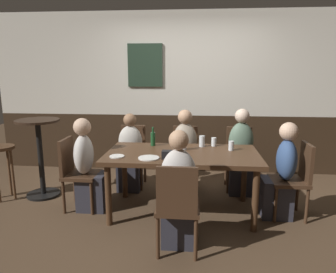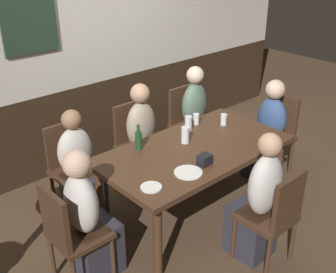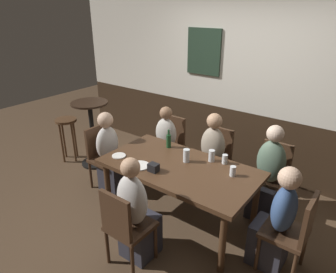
% 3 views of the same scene
% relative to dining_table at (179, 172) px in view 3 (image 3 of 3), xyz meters
% --- Properties ---
extents(ground_plane, '(12.00, 12.00, 0.00)m').
position_rel_dining_table_xyz_m(ground_plane, '(0.00, 0.00, -0.66)').
color(ground_plane, '#4C3826').
extents(wall_back, '(6.40, 0.13, 2.60)m').
position_rel_dining_table_xyz_m(wall_back, '(-0.00, 1.65, 0.64)').
color(wall_back, '#332316').
rests_on(wall_back, ground_plane).
extents(dining_table, '(1.77, 0.95, 0.74)m').
position_rel_dining_table_xyz_m(dining_table, '(0.00, 0.00, 0.00)').
color(dining_table, '#472D1C').
rests_on(dining_table, ground_plane).
extents(chair_mid_far, '(0.40, 0.40, 0.88)m').
position_rel_dining_table_xyz_m(chair_mid_far, '(0.00, 0.89, -0.17)').
color(chair_mid_far, '#422B1C').
rests_on(chair_mid_far, ground_plane).
extents(chair_right_far, '(0.40, 0.40, 0.88)m').
position_rel_dining_table_xyz_m(chair_right_far, '(0.78, 0.89, -0.17)').
color(chair_right_far, '#422B1C').
rests_on(chair_right_far, ground_plane).
extents(chair_mid_near, '(0.40, 0.40, 0.88)m').
position_rel_dining_table_xyz_m(chair_mid_near, '(0.00, -0.89, -0.17)').
color(chair_mid_near, '#422B1C').
rests_on(chair_mid_near, ground_plane).
extents(chair_head_west, '(0.40, 0.40, 0.88)m').
position_rel_dining_table_xyz_m(chair_head_west, '(-1.30, 0.00, -0.17)').
color(chair_head_west, '#422B1C').
rests_on(chair_head_west, ground_plane).
extents(chair_left_far, '(0.40, 0.40, 0.88)m').
position_rel_dining_table_xyz_m(chair_left_far, '(-0.78, 0.89, -0.17)').
color(chair_left_far, '#422B1C').
rests_on(chair_left_far, ground_plane).
extents(chair_head_east, '(0.40, 0.40, 0.88)m').
position_rel_dining_table_xyz_m(chair_head_east, '(1.30, 0.00, -0.17)').
color(chair_head_east, '#422B1C').
rests_on(chair_head_east, ground_plane).
extents(person_mid_far, '(0.34, 0.37, 1.15)m').
position_rel_dining_table_xyz_m(person_mid_far, '(-0.00, 0.73, -0.18)').
color(person_mid_far, '#2D2D38').
rests_on(person_mid_far, ground_plane).
extents(person_right_far, '(0.34, 0.37, 1.17)m').
position_rel_dining_table_xyz_m(person_right_far, '(0.78, 0.73, -0.17)').
color(person_right_far, '#2D2D38').
rests_on(person_right_far, ground_plane).
extents(person_mid_near, '(0.34, 0.37, 1.16)m').
position_rel_dining_table_xyz_m(person_mid_near, '(0.00, -0.73, -0.18)').
color(person_mid_near, '#2D2D38').
rests_on(person_mid_near, ground_plane).
extents(person_head_west, '(0.37, 0.34, 1.13)m').
position_rel_dining_table_xyz_m(person_head_west, '(-1.14, 0.00, -0.18)').
color(person_head_west, '#2D2D38').
rests_on(person_head_west, ground_plane).
extents(person_left_far, '(0.34, 0.37, 1.09)m').
position_rel_dining_table_xyz_m(person_left_far, '(-0.78, 0.72, -0.21)').
color(person_left_far, '#2D2D38').
rests_on(person_left_far, ground_plane).
extents(person_head_east, '(0.37, 0.34, 1.12)m').
position_rel_dining_table_xyz_m(person_head_east, '(1.14, 0.00, -0.19)').
color(person_head_east, '#2D2D38').
rests_on(person_head_east, ground_plane).
extents(beer_glass_tall, '(0.07, 0.07, 0.14)m').
position_rel_dining_table_xyz_m(beer_glass_tall, '(0.23, 0.32, 0.14)').
color(beer_glass_tall, silver).
rests_on(beer_glass_tall, dining_table).
extents(tumbler_water, '(0.06, 0.06, 0.11)m').
position_rel_dining_table_xyz_m(tumbler_water, '(0.58, 0.16, 0.12)').
color(tumbler_water, silver).
rests_on(tumbler_water, dining_table).
extents(pint_glass_pale, '(0.06, 0.06, 0.11)m').
position_rel_dining_table_xyz_m(pint_glass_pale, '(0.38, 0.36, 0.12)').
color(pint_glass_pale, silver).
rests_on(pint_glass_pale, dining_table).
extents(tumbler_short, '(0.07, 0.07, 0.16)m').
position_rel_dining_table_xyz_m(tumbler_short, '(0.01, 0.13, 0.14)').
color(tumbler_short, silver).
rests_on(tumbler_short, dining_table).
extents(beer_bottle_green, '(0.06, 0.06, 0.24)m').
position_rel_dining_table_xyz_m(beer_bottle_green, '(-0.39, 0.32, 0.17)').
color(beer_bottle_green, '#194723').
rests_on(beer_bottle_green, dining_table).
extents(plate_white_large, '(0.23, 0.23, 0.01)m').
position_rel_dining_table_xyz_m(plate_white_large, '(-0.35, -0.28, 0.08)').
color(plate_white_large, white).
rests_on(plate_white_large, dining_table).
extents(plate_white_small, '(0.17, 0.17, 0.01)m').
position_rel_dining_table_xyz_m(plate_white_small, '(-0.71, -0.24, 0.08)').
color(plate_white_small, white).
rests_on(plate_white_small, dining_table).
extents(condiment_caddy, '(0.11, 0.09, 0.09)m').
position_rel_dining_table_xyz_m(condiment_caddy, '(-0.15, -0.27, 0.12)').
color(condiment_caddy, black).
rests_on(condiment_caddy, dining_table).
extents(side_bar_table, '(0.56, 0.56, 1.05)m').
position_rel_dining_table_xyz_m(side_bar_table, '(-1.91, 0.34, -0.05)').
color(side_bar_table, black).
rests_on(side_bar_table, ground_plane).
extents(bar_stool, '(0.34, 0.34, 0.72)m').
position_rel_dining_table_xyz_m(bar_stool, '(-2.36, 0.19, -0.10)').
color(bar_stool, '#513521').
rests_on(bar_stool, ground_plane).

